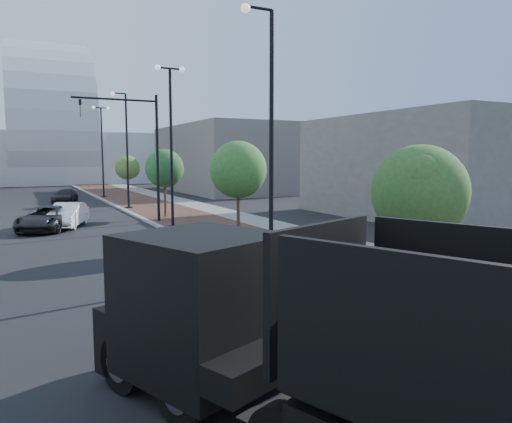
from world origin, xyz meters
name	(u,v)px	position (x,y,z in m)	size (l,w,h in m)	color
sidewalk	(146,201)	(3.50, 40.00, 0.06)	(7.00, 140.00, 0.12)	#4C2D23
concrete_strip	(174,200)	(6.20, 40.00, 0.07)	(2.40, 140.00, 0.13)	slate
curb	(108,202)	(0.00, 40.00, 0.07)	(0.30, 140.00, 0.14)	gray
dump_truck	(375,371)	(-3.45, -0.29, 1.36)	(7.08, 13.23, 3.24)	black
white_sedan	(68,215)	(-4.78, 25.55, 0.72)	(1.52, 4.37, 1.44)	white
dark_car_mid	(47,218)	(-5.99, 24.67, 0.69)	(2.29, 4.97, 1.38)	black
dark_car_far	(65,196)	(-3.42, 42.61, 0.60)	(1.67, 4.11, 1.19)	black
pedestrian	(393,235)	(6.64, 10.36, 0.86)	(0.63, 0.41, 1.73)	black
streetlight_1	(269,152)	(0.49, 10.00, 4.34)	(1.44, 0.56, 9.21)	black
streetlight_2	(171,146)	(0.60, 22.00, 4.82)	(1.72, 0.56, 9.28)	black
streetlight_3	(126,155)	(0.49, 34.00, 4.34)	(1.44, 0.56, 9.21)	black
streetlight_4	(102,151)	(0.60, 46.00, 4.82)	(1.72, 0.56, 9.28)	black
traffic_mast	(143,144)	(-0.30, 25.00, 4.98)	(5.09, 0.20, 8.00)	black
tree_0	(420,193)	(1.65, 4.02, 3.24)	(2.45, 2.42, 4.46)	#382619
tree_1	(239,170)	(1.65, 15.02, 3.57)	(2.62, 2.61, 4.89)	#382619
tree_2	(165,169)	(1.65, 27.02, 3.39)	(2.61, 2.60, 4.71)	#382619
tree_3	(128,168)	(1.65, 39.02, 3.24)	(2.25, 2.18, 4.34)	#382619
convention_center	(49,147)	(-2.00, 85.00, 6.00)	(50.00, 30.00, 50.00)	#A7ACB1
commercial_block_ne	(226,159)	(16.00, 50.00, 4.00)	(12.00, 22.00, 8.00)	#67635D
commercial_block_e	(421,167)	(18.00, 20.00, 3.50)	(10.00, 16.00, 7.00)	#5E5A55
utility_cover_1	(345,276)	(2.40, 8.00, 0.13)	(0.50, 0.50, 0.02)	black
utility_cover_2	(221,231)	(2.40, 19.00, 0.13)	(0.50, 0.50, 0.02)	black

